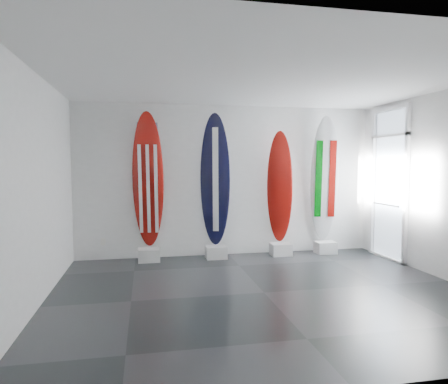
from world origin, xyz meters
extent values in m
plane|color=black|center=(0.00, 0.00, 0.00)|extent=(6.00, 6.00, 0.00)
plane|color=white|center=(0.00, 0.00, 3.00)|extent=(6.00, 6.00, 0.00)
plane|color=silver|center=(0.00, 2.50, 1.50)|extent=(6.00, 0.00, 6.00)
plane|color=silver|center=(0.00, -2.50, 1.50)|extent=(6.00, 0.00, 6.00)
plane|color=silver|center=(-3.00, 0.00, 1.50)|extent=(0.00, 5.00, 5.00)
cube|color=silver|center=(-1.59, 2.18, 0.12)|extent=(0.40, 0.30, 0.24)
ellipsoid|color=maroon|center=(-1.59, 2.28, 1.52)|extent=(0.62, 0.51, 2.57)
cube|color=silver|center=(-0.31, 2.18, 0.12)|extent=(0.40, 0.30, 0.24)
ellipsoid|color=black|center=(-0.31, 2.28, 1.53)|extent=(0.61, 0.35, 2.58)
cube|color=silver|center=(1.01, 2.18, 0.12)|extent=(0.40, 0.30, 0.24)
ellipsoid|color=maroon|center=(1.01, 2.28, 1.36)|extent=(0.61, 0.52, 2.25)
cube|color=silver|center=(1.98, 2.18, 0.12)|extent=(0.40, 0.30, 0.24)
ellipsoid|color=silver|center=(1.98, 2.28, 1.52)|extent=(0.62, 0.37, 2.57)
cube|color=silver|center=(-2.45, 2.48, 0.35)|extent=(0.09, 0.02, 0.13)
camera|label=1|loc=(-1.64, -5.36, 1.83)|focal=31.99mm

